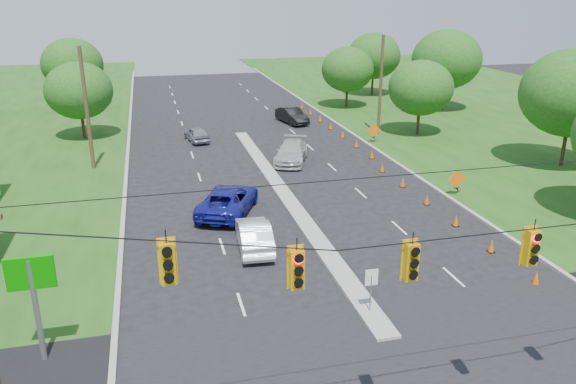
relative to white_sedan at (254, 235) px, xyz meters
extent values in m
cube|color=gray|center=(-6.69, 16.62, -0.76)|extent=(0.25, 110.00, 0.16)
cube|color=gray|center=(13.51, 16.62, -0.76)|extent=(0.25, 110.00, 0.16)
cube|color=gray|center=(3.41, 7.62, -0.76)|extent=(1.00, 34.00, 0.18)
cylinder|color=gray|center=(3.41, -7.38, 0.14)|extent=(0.06, 0.06, 1.80)
cube|color=white|center=(3.41, -7.38, 0.94)|extent=(0.55, 0.04, 0.70)
cylinder|color=black|center=(3.41, -14.38, 6.24)|extent=(24.00, 0.04, 0.04)
cube|color=#F9B40A|center=(-4.59, -14.38, 5.99)|extent=(0.34, 0.24, 1.00)
cube|color=#F9B40A|center=(-1.59, -14.38, 5.47)|extent=(0.34, 0.24, 1.00)
cube|color=#F9B40A|center=(1.41, -14.38, 5.29)|extent=(0.34, 0.24, 1.00)
cube|color=#F9B40A|center=(4.91, -14.38, 5.29)|extent=(0.34, 0.24, 1.00)
cylinder|color=#422D1C|center=(-9.09, 16.62, 3.74)|extent=(0.28, 0.28, 9.00)
cylinder|color=#422D1C|center=(15.91, 21.62, 3.74)|extent=(0.28, 0.28, 9.00)
cylinder|color=gray|center=(-9.09, -7.38, 1.24)|extent=(0.20, 0.20, 4.00)
cube|color=#028700|center=(-9.09, -7.38, 2.74)|extent=(1.60, 0.15, 1.20)
cone|color=#DB5C01|center=(11.63, -6.88, -0.41)|extent=(0.32, 0.32, 0.70)
cone|color=#DB5C01|center=(11.63, -3.38, -0.41)|extent=(0.32, 0.32, 0.70)
cone|color=#DB5C01|center=(11.63, 0.12, -0.41)|extent=(0.32, 0.32, 0.70)
cone|color=#DB5C01|center=(11.63, 3.62, -0.41)|extent=(0.32, 0.32, 0.70)
cone|color=#DB5C01|center=(11.63, 7.12, -0.41)|extent=(0.32, 0.32, 0.70)
cone|color=#DB5C01|center=(11.63, 10.62, -0.41)|extent=(0.32, 0.32, 0.70)
cone|color=#DB5C01|center=(12.23, 14.12, -0.41)|extent=(0.32, 0.32, 0.70)
cone|color=#DB5C01|center=(12.23, 17.62, -0.41)|extent=(0.32, 0.32, 0.70)
cone|color=#DB5C01|center=(12.23, 21.12, -0.41)|extent=(0.32, 0.32, 0.70)
cone|color=#DB5C01|center=(12.23, 24.62, -0.41)|extent=(0.32, 0.32, 0.70)
cone|color=#DB5C01|center=(12.23, 28.12, -0.41)|extent=(0.32, 0.32, 0.70)
cone|color=#DB5C01|center=(12.23, 31.62, -0.41)|extent=(0.32, 0.32, 0.70)
cone|color=#DB5C01|center=(12.23, 35.12, -0.41)|extent=(0.32, 0.32, 0.70)
cube|color=black|center=(14.21, 4.62, -0.21)|extent=(0.06, 0.58, 0.26)
cube|color=black|center=(14.21, 4.62, -0.21)|extent=(0.06, 0.58, 0.26)
cube|color=orange|center=(14.21, 4.62, 0.39)|extent=(1.27, 0.05, 1.27)
cube|color=black|center=(14.21, 18.62, -0.21)|extent=(0.06, 0.58, 0.26)
cube|color=black|center=(14.21, 18.62, -0.21)|extent=(0.06, 0.58, 0.26)
cube|color=orange|center=(14.21, 18.62, 0.39)|extent=(1.27, 0.05, 1.27)
cylinder|color=black|center=(-10.59, 26.62, 0.50)|extent=(0.28, 0.28, 2.52)
ellipsoid|color=#194C14|center=(-10.59, 26.62, 3.58)|extent=(5.88, 5.88, 5.04)
cylinder|color=black|center=(-12.59, 41.62, 0.68)|extent=(0.28, 0.28, 2.88)
ellipsoid|color=#194C14|center=(-12.59, 41.62, 4.20)|extent=(6.72, 6.72, 5.76)
cylinder|color=black|center=(25.41, 8.62, 0.86)|extent=(0.28, 0.28, 3.24)
ellipsoid|color=#194C14|center=(25.41, 8.62, 4.82)|extent=(7.56, 7.56, 6.48)
cylinder|color=black|center=(19.41, 20.62, 0.50)|extent=(0.28, 0.28, 2.52)
ellipsoid|color=#194C14|center=(19.41, 20.62, 3.58)|extent=(5.88, 5.88, 5.04)
cylinder|color=black|center=(27.41, 30.62, 0.86)|extent=(0.28, 0.28, 3.24)
ellipsoid|color=#194C14|center=(27.41, 30.62, 4.82)|extent=(7.56, 7.56, 6.48)
cylinder|color=black|center=(23.41, 41.62, 0.68)|extent=(0.28, 0.28, 2.88)
ellipsoid|color=#194C14|center=(23.41, 41.62, 4.20)|extent=(6.72, 6.72, 5.76)
cylinder|color=black|center=(17.41, 34.62, 0.50)|extent=(0.28, 0.28, 2.52)
ellipsoid|color=#194C14|center=(17.41, 34.62, 3.58)|extent=(5.88, 5.88, 5.04)
imported|color=white|center=(0.00, 0.00, 0.00)|extent=(1.93, 4.70, 1.52)
imported|color=navy|center=(-0.58, 5.23, 0.06)|extent=(4.83, 6.51, 1.64)
imported|color=#ADADAE|center=(5.79, 14.79, 0.04)|extent=(4.10, 5.92, 1.59)
imported|color=slate|center=(-0.78, 23.02, -0.10)|extent=(2.21, 4.10, 1.32)
imported|color=black|center=(9.28, 28.20, 0.02)|extent=(2.64, 4.97, 1.56)
camera|label=1|loc=(-4.72, -26.01, 11.72)|focal=35.00mm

